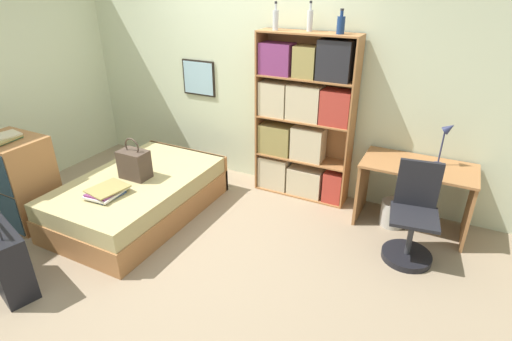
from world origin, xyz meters
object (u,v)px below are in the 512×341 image
(bookcase, at_px, (302,122))
(bottle_green, at_px, (276,19))
(book_stack_on_bed, at_px, (106,192))
(dresser, at_px, (18,181))
(magazine_pile_on_dresser, at_px, (2,138))
(bed, at_px, (140,196))
(handbag, at_px, (134,164))
(desk_lamp, at_px, (447,136))
(waste_bin, at_px, (393,213))
(bottle_clear, at_px, (341,24))
(desk, at_px, (415,185))
(desk_chair, at_px, (411,229))
(bottle_brown, at_px, (310,20))
(suitcase, at_px, (6,260))

(bookcase, xyz_separation_m, bottle_green, (-0.33, -0.03, 1.06))
(bookcase, bearing_deg, book_stack_on_bed, -129.89)
(dresser, distance_m, magazine_pile_on_dresser, 0.49)
(bed, relative_size, bottle_green, 6.58)
(dresser, bearing_deg, handbag, 32.62)
(desk_lamp, distance_m, waste_bin, 0.95)
(desk_lamp, xyz_separation_m, waste_bin, (-0.34, -0.14, -0.88))
(bottle_clear, bearing_deg, dresser, -146.08)
(bottle_green, height_order, desk, bottle_green)
(desk, bearing_deg, bottle_clear, 173.12)
(dresser, bearing_deg, waste_bin, 25.42)
(bottle_green, bearing_deg, desk_chair, -20.65)
(bed, height_order, magazine_pile_on_dresser, magazine_pile_on_dresser)
(desk, bearing_deg, bookcase, 174.10)
(desk_lamp, relative_size, waste_bin, 1.69)
(magazine_pile_on_dresser, relative_size, bottle_green, 1.18)
(bottle_brown, bearing_deg, desk_lamp, -3.91)
(bottle_brown, xyz_separation_m, desk_chair, (1.34, -0.72, -1.68))
(bed, bearing_deg, bottle_green, 48.63)
(desk_lamp, bearing_deg, dresser, -154.85)
(suitcase, relative_size, bottle_green, 2.50)
(bottle_green, bearing_deg, book_stack_on_bed, -122.95)
(magazine_pile_on_dresser, relative_size, bookcase, 0.18)
(suitcase, bearing_deg, bottle_clear, 53.98)
(bed, height_order, bookcase, bookcase)
(handbag, distance_m, book_stack_on_bed, 0.44)
(book_stack_on_bed, bearing_deg, bottle_clear, 43.24)
(bookcase, bearing_deg, bottle_brown, 76.25)
(magazine_pile_on_dresser, xyz_separation_m, bottle_green, (2.05, 1.87, 1.02))
(dresser, relative_size, bookcase, 0.50)
(desk_chair, bearing_deg, desk_lamp, 78.85)
(waste_bin, bearing_deg, bottle_clear, 167.70)
(handbag, xyz_separation_m, desk, (2.68, 1.09, -0.12))
(waste_bin, bearing_deg, desk, 19.73)
(suitcase, distance_m, waste_bin, 3.62)
(magazine_pile_on_dresser, xyz_separation_m, bottle_brown, (2.39, 1.95, 1.02))
(suitcase, distance_m, magazine_pile_on_dresser, 1.29)
(desk_chair, bearing_deg, dresser, -162.26)
(handbag, relative_size, bookcase, 0.24)
(book_stack_on_bed, xyz_separation_m, bottle_brown, (1.39, 1.70, 1.49))
(dresser, relative_size, waste_bin, 3.43)
(waste_bin, bearing_deg, desk_chair, -65.34)
(bed, xyz_separation_m, book_stack_on_bed, (-0.00, -0.43, 0.26))
(bookcase, bearing_deg, bottle_green, -174.22)
(bottle_green, bearing_deg, bookcase, 5.78)
(suitcase, relative_size, dresser, 0.75)
(bookcase, bearing_deg, waste_bin, -9.53)
(handbag, xyz_separation_m, desk_chair, (2.74, 0.55, -0.30))
(bottle_green, distance_m, bottle_brown, 0.35)
(dresser, height_order, bookcase, bookcase)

